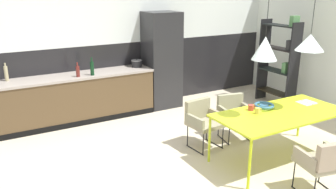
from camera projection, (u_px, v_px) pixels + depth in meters
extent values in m
plane|color=beige|center=(243.00, 170.00, 4.84)|extent=(8.82, 8.82, 0.00)
cube|color=black|center=(141.00, 73.00, 7.41)|extent=(6.51, 0.12, 1.35)
cube|color=white|center=(140.00, 8.00, 7.01)|extent=(6.51, 0.12, 1.35)
cube|color=brown|center=(73.00, 100.00, 6.45)|extent=(3.05, 0.60, 0.85)
cube|color=#9F948A|center=(71.00, 77.00, 6.32)|extent=(3.08, 0.63, 0.04)
cube|color=black|center=(79.00, 124.00, 6.31)|extent=(3.05, 0.01, 0.10)
cube|color=#232326|center=(162.00, 60.00, 7.16)|extent=(0.68, 0.60, 1.96)
cube|color=#C3D322|center=(281.00, 114.00, 4.93)|extent=(1.93, 0.92, 0.03)
cylinder|color=#BDD029|center=(209.00, 139.00, 4.96)|extent=(0.04, 0.04, 0.70)
cylinder|color=#CADA22|center=(300.00, 117.00, 5.82)|extent=(0.04, 0.04, 0.70)
cylinder|color=#C0D41A|center=(250.00, 165.00, 4.26)|extent=(0.04, 0.04, 0.70)
cube|color=gray|center=(235.00, 116.00, 5.71)|extent=(0.56, 0.54, 0.06)
cube|color=gray|center=(230.00, 103.00, 5.83)|extent=(0.46, 0.16, 0.30)
cube|color=gray|center=(247.00, 109.00, 5.74)|extent=(0.13, 0.42, 0.14)
cube|color=gray|center=(223.00, 112.00, 5.61)|extent=(0.13, 0.42, 0.14)
cylinder|color=black|center=(251.00, 131.00, 5.66)|extent=(0.02, 0.02, 0.37)
cylinder|color=black|center=(229.00, 134.00, 5.54)|extent=(0.02, 0.02, 0.37)
cylinder|color=black|center=(239.00, 123.00, 6.00)|extent=(0.02, 0.02, 0.37)
cylinder|color=black|center=(218.00, 126.00, 5.88)|extent=(0.02, 0.02, 0.37)
cylinder|color=black|center=(244.00, 137.00, 5.88)|extent=(0.09, 0.41, 0.02)
cylinder|color=black|center=(223.00, 140.00, 5.76)|extent=(0.09, 0.41, 0.02)
cube|color=gray|center=(320.00, 163.00, 4.18)|extent=(0.56, 0.55, 0.06)
cube|color=gray|center=(334.00, 156.00, 3.94)|extent=(0.46, 0.17, 0.32)
cube|color=gray|center=(305.00, 158.00, 4.09)|extent=(0.13, 0.42, 0.14)
cube|color=gray|center=(336.00, 153.00, 4.21)|extent=(0.13, 0.42, 0.14)
cylinder|color=black|center=(294.00, 174.00, 4.36)|extent=(0.02, 0.02, 0.38)
cylinder|color=black|center=(320.00, 169.00, 4.48)|extent=(0.02, 0.02, 0.38)
cylinder|color=black|center=(329.00, 189.00, 4.36)|extent=(0.10, 0.41, 0.02)
cube|color=gray|center=(205.00, 124.00, 5.39)|extent=(0.52, 0.51, 0.06)
cube|color=gray|center=(198.00, 109.00, 5.49)|extent=(0.46, 0.13, 0.32)
cube|color=gray|center=(216.00, 115.00, 5.48)|extent=(0.09, 0.42, 0.14)
cube|color=gray|center=(195.00, 121.00, 5.24)|extent=(0.09, 0.42, 0.14)
cylinder|color=black|center=(223.00, 138.00, 5.42)|extent=(0.02, 0.02, 0.37)
cylinder|color=black|center=(203.00, 144.00, 5.20)|extent=(0.02, 0.02, 0.37)
cylinder|color=black|center=(207.00, 130.00, 5.72)|extent=(0.02, 0.02, 0.37)
cylinder|color=black|center=(188.00, 135.00, 5.50)|extent=(0.02, 0.02, 0.37)
cylinder|color=black|center=(214.00, 144.00, 5.62)|extent=(0.06, 0.41, 0.02)
cylinder|color=black|center=(195.00, 150.00, 5.40)|extent=(0.06, 0.41, 0.02)
cylinder|color=#33607F|center=(264.00, 107.00, 5.08)|extent=(0.14, 0.14, 0.06)
torus|color=#336783|center=(264.00, 105.00, 5.08)|extent=(0.29, 0.29, 0.04)
cube|color=white|center=(304.00, 103.00, 5.30)|extent=(0.12, 0.22, 0.01)
cube|color=white|center=(309.00, 102.00, 5.36)|extent=(0.12, 0.22, 0.01)
cube|color=#4C7F4C|center=(307.00, 102.00, 5.33)|extent=(0.01, 0.22, 0.00)
cylinder|color=gold|center=(257.00, 111.00, 4.87)|extent=(0.07, 0.07, 0.09)
torus|color=gold|center=(260.00, 110.00, 4.89)|extent=(0.06, 0.01, 0.06)
cylinder|color=#B23D33|center=(251.00, 108.00, 5.01)|extent=(0.08, 0.08, 0.08)
torus|color=#B23D33|center=(254.00, 107.00, 5.03)|extent=(0.06, 0.01, 0.06)
cylinder|color=black|center=(137.00, 64.00, 6.96)|extent=(0.21, 0.21, 0.13)
cylinder|color=gray|center=(137.00, 60.00, 6.94)|extent=(0.21, 0.21, 0.01)
sphere|color=black|center=(137.00, 60.00, 6.93)|extent=(0.02, 0.02, 0.02)
cylinder|color=#0F3319|center=(92.00, 68.00, 6.30)|extent=(0.07, 0.07, 0.25)
cylinder|color=#0F3319|center=(91.00, 60.00, 6.25)|extent=(0.02, 0.02, 0.08)
cylinder|color=tan|center=(6.00, 74.00, 5.92)|extent=(0.06, 0.06, 0.26)
cylinder|color=tan|center=(5.00, 65.00, 5.88)|extent=(0.03, 0.03, 0.06)
cylinder|color=maroon|center=(78.00, 71.00, 6.20)|extent=(0.07, 0.07, 0.19)
cylinder|color=maroon|center=(77.00, 64.00, 6.17)|extent=(0.03, 0.03, 0.07)
cube|color=black|center=(263.00, 60.00, 7.66)|extent=(0.30, 0.03, 1.77)
cube|color=black|center=(294.00, 67.00, 6.96)|extent=(0.30, 0.03, 1.77)
cube|color=black|center=(275.00, 92.00, 7.50)|extent=(0.30, 0.83, 0.02)
cube|color=black|center=(277.00, 71.00, 7.36)|extent=(0.30, 0.83, 0.02)
cube|color=#4C7F4C|center=(287.00, 68.00, 7.12)|extent=(0.18, 0.10, 0.21)
cube|color=black|center=(279.00, 49.00, 7.22)|extent=(0.30, 0.83, 0.02)
cube|color=#262628|center=(291.00, 45.00, 6.94)|extent=(0.18, 0.10, 0.20)
cube|color=black|center=(282.00, 26.00, 7.07)|extent=(0.30, 0.83, 0.02)
cube|color=#4C7F4C|center=(295.00, 21.00, 6.77)|extent=(0.18, 0.10, 0.21)
cylinder|color=black|center=(269.00, 4.00, 4.32)|extent=(0.01, 0.01, 0.82)
cone|color=silver|center=(265.00, 48.00, 4.49)|extent=(0.33, 0.33, 0.30)
cylinder|color=black|center=(315.00, 3.00, 4.63)|extent=(0.01, 0.01, 0.83)
cone|color=silver|center=(310.00, 42.00, 4.79)|extent=(0.39, 0.39, 0.23)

